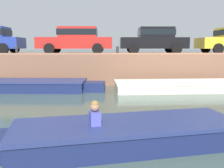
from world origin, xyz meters
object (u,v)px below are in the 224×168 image
Objects in this scene: car_centre_black at (154,39)px; mooring_bollard_west at (17,50)px; motorboat_passing at (118,135)px; car_left_inner_red at (76,39)px; boat_moored_west_navy at (38,85)px; boat_moored_central_cream at (183,86)px; mooring_bollard_mid at (117,50)px.

car_centre_black is 7.76m from mooring_bollard_west.
car_left_inner_red is (-1.72, 10.06, 2.24)m from motorboat_passing.
car_left_inner_red reaches higher than mooring_bollard_west.
mooring_bollard_west is at bearing 118.90° from motorboat_passing.
boat_moored_west_navy is 7.28m from car_centre_black.
mooring_bollard_west is at bearing 130.69° from boat_moored_west_navy.
boat_moored_central_cream is 4.24m from car_centre_black.
motorboat_passing is 12.78× the size of mooring_bollard_west.
boat_moored_central_cream is at bearing -2.32° from boat_moored_west_navy.
boat_moored_west_navy is 2.78m from mooring_bollard_west.
boat_moored_west_navy is at bearing 177.68° from boat_moored_central_cream.
motorboat_passing is (-3.56, -6.54, 0.04)m from boat_moored_central_cream.
mooring_bollard_mid is at bearing 86.04° from motorboat_passing.
motorboat_passing is 12.78× the size of mooring_bollard_mid.
mooring_bollard_west reaches higher than motorboat_passing.
car_left_inner_red and car_centre_black have the same top height.
car_left_inner_red is 1.11× the size of car_centre_black.
motorboat_passing is at bearing -106.00° from car_centre_black.
car_centre_black reaches higher than motorboat_passing.
boat_moored_central_cream is (6.80, -0.28, -0.03)m from boat_moored_west_navy.
car_centre_black reaches higher than mooring_bollard_west.
boat_moored_west_navy is at bearing 115.40° from motorboat_passing.
mooring_bollard_west is at bearing 180.00° from mooring_bollard_mid.
boat_moored_central_cream is at bearing -79.10° from car_centre_black.
car_centre_black is (2.88, 10.06, 2.24)m from motorboat_passing.
boat_moored_west_navy is 1.03× the size of motorboat_passing.
boat_moored_west_navy is 13.16× the size of mooring_bollard_west.
motorboat_passing is 10.70m from car_centre_black.
car_left_inner_red is (1.52, 3.24, 2.24)m from boat_moored_west_navy.
boat_moored_west_navy is 1.34× the size of car_left_inner_red.
car_left_inner_red is 4.60m from car_centre_black.
mooring_bollard_mid is (2.31, -1.54, -0.61)m from car_left_inner_red.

